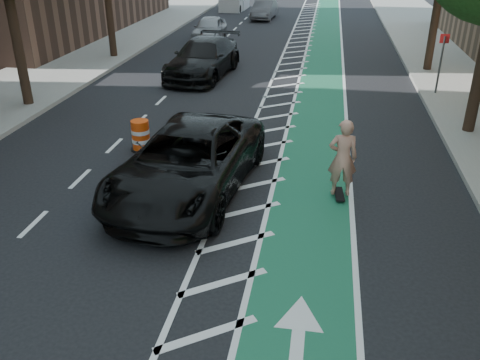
% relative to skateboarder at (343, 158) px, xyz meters
% --- Properties ---
extents(ground, '(120.00, 120.00, 0.00)m').
position_rel_skateboarder_xyz_m(ground, '(-3.70, -2.50, -1.08)').
color(ground, black).
rests_on(ground, ground).
extents(bike_lane, '(2.00, 90.00, 0.01)m').
position_rel_skateboarder_xyz_m(bike_lane, '(-0.70, 7.50, -1.07)').
color(bike_lane, '#1B5F42').
rests_on(bike_lane, ground).
extents(buffer_strip, '(1.40, 90.00, 0.01)m').
position_rel_skateboarder_xyz_m(buffer_strip, '(-2.20, 7.50, -1.07)').
color(buffer_strip, silver).
rests_on(buffer_strip, ground).
extents(sidewalk_left, '(5.00, 90.00, 0.15)m').
position_rel_skateboarder_xyz_m(sidewalk_left, '(-13.20, 7.50, -1.00)').
color(sidewalk_left, gray).
rests_on(sidewalk_left, ground).
extents(curb_right, '(0.12, 90.00, 0.16)m').
position_rel_skateboarder_xyz_m(curb_right, '(3.35, 7.50, -1.00)').
color(curb_right, gray).
rests_on(curb_right, ground).
extents(curb_left, '(0.12, 90.00, 0.16)m').
position_rel_skateboarder_xyz_m(curb_left, '(-10.75, 7.50, -1.00)').
color(curb_left, gray).
rests_on(curb_left, ground).
extents(sign_post, '(0.35, 0.08, 2.47)m').
position_rel_skateboarder_xyz_m(sign_post, '(3.90, 9.50, 0.27)').
color(sign_post, '#4C4C4C').
rests_on(sign_post, ground).
extents(skateboard, '(0.28, 0.78, 0.10)m').
position_rel_skateboarder_xyz_m(skateboard, '(0.00, 0.00, -1.00)').
color(skateboard, black).
rests_on(skateboard, ground).
extents(skateboarder, '(0.75, 0.53, 1.95)m').
position_rel_skateboarder_xyz_m(skateboarder, '(0.00, 0.00, 0.00)').
color(skateboarder, tan).
rests_on(skateboarder, skateboard).
extents(suv_near, '(3.39, 6.30, 1.68)m').
position_rel_skateboarder_xyz_m(suv_near, '(-3.80, -0.32, -0.24)').
color(suv_near, black).
rests_on(suv_near, ground).
extents(suv_far, '(2.87, 5.91, 1.66)m').
position_rel_skateboarder_xyz_m(suv_far, '(-6.10, 11.10, -0.25)').
color(suv_far, black).
rests_on(suv_far, ground).
extents(car_silver, '(1.78, 4.24, 1.43)m').
position_rel_skateboarder_xyz_m(car_silver, '(-7.69, 19.46, -0.36)').
color(car_silver, '#949599').
rests_on(car_silver, ground).
extents(car_grey, '(1.70, 4.21, 1.36)m').
position_rel_skateboarder_xyz_m(car_grey, '(-5.48, 28.61, -0.40)').
color(car_grey, '#535357').
rests_on(car_grey, ground).
extents(box_truck, '(2.02, 4.29, 1.77)m').
position_rel_skateboarder_xyz_m(box_truck, '(-8.64, 33.45, -0.27)').
color(box_truck, silver).
rests_on(box_truck, ground).
extents(barrel_a, '(0.68, 0.68, 0.93)m').
position_rel_skateboarder_xyz_m(barrel_a, '(-5.95, 2.15, -0.64)').
color(barrel_a, '#DD410B').
rests_on(barrel_a, ground).
extents(barrel_b, '(0.60, 0.60, 0.81)m').
position_rel_skateboarder_xyz_m(barrel_b, '(-5.50, 10.66, -0.70)').
color(barrel_b, orange).
rests_on(barrel_b, ground).
extents(barrel_c, '(0.63, 0.63, 0.86)m').
position_rel_skateboarder_xyz_m(barrel_c, '(-6.51, 14.89, -0.67)').
color(barrel_c, '#EA510C').
rests_on(barrel_c, ground).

